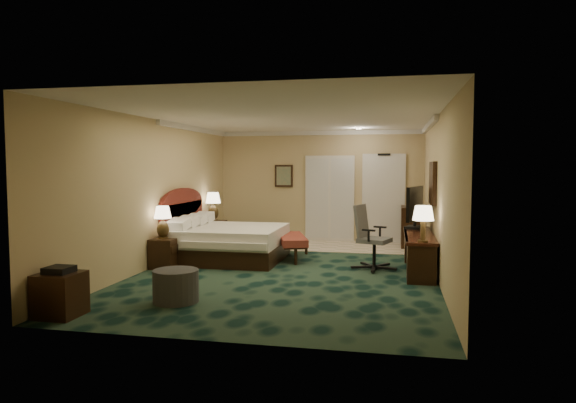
% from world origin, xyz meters
% --- Properties ---
extents(floor, '(5.00, 7.50, 0.00)m').
position_xyz_m(floor, '(0.00, 0.00, 0.00)').
color(floor, black).
rests_on(floor, ground).
extents(ceiling, '(5.00, 7.50, 0.00)m').
position_xyz_m(ceiling, '(0.00, 0.00, 2.70)').
color(ceiling, silver).
rests_on(ceiling, wall_back).
extents(wall_back, '(5.00, 0.00, 2.70)m').
position_xyz_m(wall_back, '(0.00, 3.75, 1.35)').
color(wall_back, tan).
rests_on(wall_back, ground).
extents(wall_front, '(5.00, 0.00, 2.70)m').
position_xyz_m(wall_front, '(0.00, -3.75, 1.35)').
color(wall_front, tan).
rests_on(wall_front, ground).
extents(wall_left, '(0.00, 7.50, 2.70)m').
position_xyz_m(wall_left, '(-2.50, 0.00, 1.35)').
color(wall_left, tan).
rests_on(wall_left, ground).
extents(wall_right, '(0.00, 7.50, 2.70)m').
position_xyz_m(wall_right, '(2.50, 0.00, 1.35)').
color(wall_right, tan).
rests_on(wall_right, ground).
extents(crown_molding, '(5.00, 7.50, 0.10)m').
position_xyz_m(crown_molding, '(0.00, 0.00, 2.65)').
color(crown_molding, silver).
rests_on(crown_molding, wall_back).
extents(tile_patch, '(3.20, 1.70, 0.01)m').
position_xyz_m(tile_patch, '(0.90, 2.90, 0.01)').
color(tile_patch, '#C3B494').
rests_on(tile_patch, ground).
extents(headboard, '(0.12, 2.00, 1.40)m').
position_xyz_m(headboard, '(-2.44, 1.00, 0.70)').
color(headboard, '#510E0B').
rests_on(headboard, ground).
extents(entry_door, '(1.02, 0.06, 2.18)m').
position_xyz_m(entry_door, '(1.55, 3.72, 1.05)').
color(entry_door, silver).
rests_on(entry_door, ground).
extents(closet_doors, '(1.20, 0.06, 2.10)m').
position_xyz_m(closet_doors, '(0.25, 3.71, 1.05)').
color(closet_doors, '#BCBCBC').
rests_on(closet_doors, ground).
extents(wall_art, '(0.45, 0.06, 0.55)m').
position_xyz_m(wall_art, '(-0.90, 3.71, 1.60)').
color(wall_art, '#4E6D59').
rests_on(wall_art, wall_back).
extents(wall_mirror, '(0.05, 0.95, 0.75)m').
position_xyz_m(wall_mirror, '(2.46, 0.60, 1.55)').
color(wall_mirror, white).
rests_on(wall_mirror, wall_right).
extents(bed, '(2.06, 1.91, 0.65)m').
position_xyz_m(bed, '(-1.37, 0.79, 0.33)').
color(bed, silver).
rests_on(bed, ground).
extents(nightstand_near, '(0.43, 0.49, 0.54)m').
position_xyz_m(nightstand_near, '(-2.26, -0.22, 0.27)').
color(nightstand_near, black).
rests_on(nightstand_near, ground).
extents(nightstand_far, '(0.47, 0.54, 0.59)m').
position_xyz_m(nightstand_far, '(-2.24, 2.32, 0.30)').
color(nightstand_far, black).
rests_on(nightstand_far, ground).
extents(lamp_near, '(0.33, 0.33, 0.59)m').
position_xyz_m(lamp_near, '(-2.29, -0.22, 0.83)').
color(lamp_near, '#311E0C').
rests_on(lamp_near, nightstand_near).
extents(lamp_far, '(0.41, 0.41, 0.65)m').
position_xyz_m(lamp_far, '(-2.27, 2.36, 0.92)').
color(lamp_far, '#311E0C').
rests_on(lamp_far, nightstand_far).
extents(bed_bench, '(0.87, 1.46, 0.47)m').
position_xyz_m(bed_bench, '(-0.18, 1.14, 0.23)').
color(bed_bench, maroon).
rests_on(bed_bench, ground).
extents(ottoman, '(0.71, 0.71, 0.44)m').
position_xyz_m(ottoman, '(-1.10, -2.36, 0.22)').
color(ottoman, '#333335').
rests_on(ottoman, ground).
extents(side_table, '(0.50, 0.50, 0.54)m').
position_xyz_m(side_table, '(-2.22, -3.27, 0.27)').
color(side_table, black).
rests_on(side_table, ground).
extents(desk, '(0.49, 2.29, 0.66)m').
position_xyz_m(desk, '(2.23, 0.45, 0.33)').
color(desk, black).
rests_on(desk, ground).
extents(tv, '(0.37, 1.01, 0.80)m').
position_xyz_m(tv, '(2.18, 1.17, 1.06)').
color(tv, black).
rests_on(tv, desk).
extents(desk_lamp, '(0.42, 0.42, 0.58)m').
position_xyz_m(desk_lamp, '(2.24, -0.56, 0.95)').
color(desk_lamp, '#311E0C').
rests_on(desk_lamp, desk).
extents(desk_chair, '(0.84, 0.82, 1.15)m').
position_xyz_m(desk_chair, '(1.46, 0.42, 0.58)').
color(desk_chair, '#4C4C4C').
rests_on(desk_chair, ground).
extents(minibar, '(0.49, 0.87, 0.92)m').
position_xyz_m(minibar, '(2.21, 3.20, 0.46)').
color(minibar, black).
rests_on(minibar, ground).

